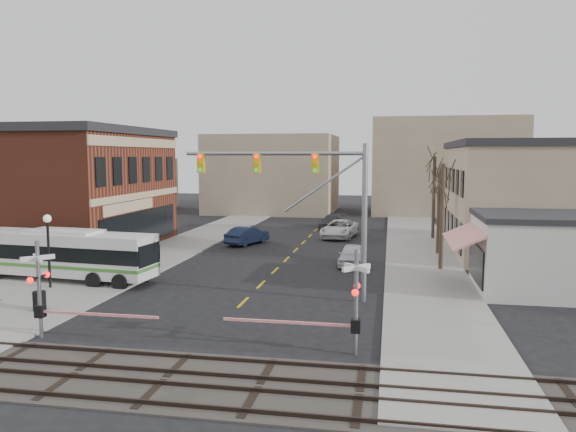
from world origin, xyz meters
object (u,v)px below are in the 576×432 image
(car_c, at_px, (340,229))
(pedestrian_far, at_px, (111,256))
(rr_crossing_east, at_px, (344,303))
(rr_crossing_west, at_px, (49,291))
(car_b, at_px, (247,235))
(transit_bus, at_px, (64,254))
(street_lamp, at_px, (48,235))
(car_a, at_px, (352,255))
(car_d, at_px, (332,222))
(trash_bin, at_px, (39,301))
(traffic_signal_mast, at_px, (312,189))
(pedestrian_near, at_px, (102,271))

(car_c, distance_m, pedestrian_far, 22.01)
(rr_crossing_east, relative_size, car_c, 0.98)
(rr_crossing_west, bearing_deg, rr_crossing_east, 1.55)
(car_b, height_order, car_c, car_c)
(rr_crossing_west, xyz_separation_m, pedestrian_far, (-3.85, 12.37, -0.91))
(transit_bus, relative_size, car_c, 2.00)
(street_lamp, distance_m, car_a, 18.97)
(transit_bus, relative_size, car_d, 2.39)
(street_lamp, relative_size, trash_bin, 4.48)
(rr_crossing_east, relative_size, trash_bin, 6.18)
(traffic_signal_mast, relative_size, car_c, 1.65)
(rr_crossing_west, xyz_separation_m, pedestrian_near, (-2.34, 8.45, -1.04))
(transit_bus, xyz_separation_m, rr_crossing_west, (5.36, -9.65, 0.32))
(rr_crossing_west, xyz_separation_m, car_d, (7.70, 36.39, -1.28))
(rr_crossing_east, xyz_separation_m, car_b, (-10.11, 24.68, -1.23))
(pedestrian_far, bearing_deg, trash_bin, -130.88)
(rr_crossing_east, bearing_deg, trash_bin, 168.54)
(car_c, height_order, pedestrian_near, pedestrian_near)
(rr_crossing_west, height_order, pedestrian_near, rr_crossing_west)
(car_c, xyz_separation_m, pedestrian_near, (-11.38, -21.75, 0.14))
(rr_crossing_west, bearing_deg, street_lamp, 123.35)
(car_b, bearing_deg, street_lamp, 89.69)
(pedestrian_far, bearing_deg, car_d, 16.34)
(traffic_signal_mast, bearing_deg, transit_bus, 173.71)
(pedestrian_near, bearing_deg, transit_bus, 51.93)
(street_lamp, bearing_deg, traffic_signal_mast, 1.82)
(transit_bus, bearing_deg, street_lamp, -79.38)
(car_b, distance_m, car_c, 8.93)
(car_d, relative_size, pedestrian_near, 2.93)
(rr_crossing_west, xyz_separation_m, car_a, (11.01, 17.51, -1.27))
(traffic_signal_mast, bearing_deg, rr_crossing_east, -73.49)
(street_lamp, xyz_separation_m, car_d, (12.66, 28.85, -2.35))
(rr_crossing_east, height_order, car_d, rr_crossing_east)
(traffic_signal_mast, relative_size, street_lamp, 2.31)
(rr_crossing_west, height_order, trash_bin, rr_crossing_west)
(transit_bus, relative_size, rr_crossing_west, 2.04)
(pedestrian_near, bearing_deg, car_a, -72.16)
(car_d, bearing_deg, street_lamp, -104.73)
(car_a, relative_size, car_c, 0.72)
(transit_bus, height_order, car_a, transit_bus)
(rr_crossing_west, distance_m, trash_bin, 4.49)
(rr_crossing_west, bearing_deg, traffic_signal_mast, 39.75)
(transit_bus, xyz_separation_m, car_b, (7.14, 15.35, -0.90))
(car_a, height_order, car_b, car_b)
(rr_crossing_east, relative_size, street_lamp, 1.38)
(trash_bin, bearing_deg, car_c, 66.39)
(street_lamp, distance_m, car_b, 18.86)
(street_lamp, xyz_separation_m, car_c, (14.00, 22.66, -2.25))
(traffic_signal_mast, height_order, car_b, traffic_signal_mast)
(rr_crossing_west, height_order, pedestrian_far, rr_crossing_west)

